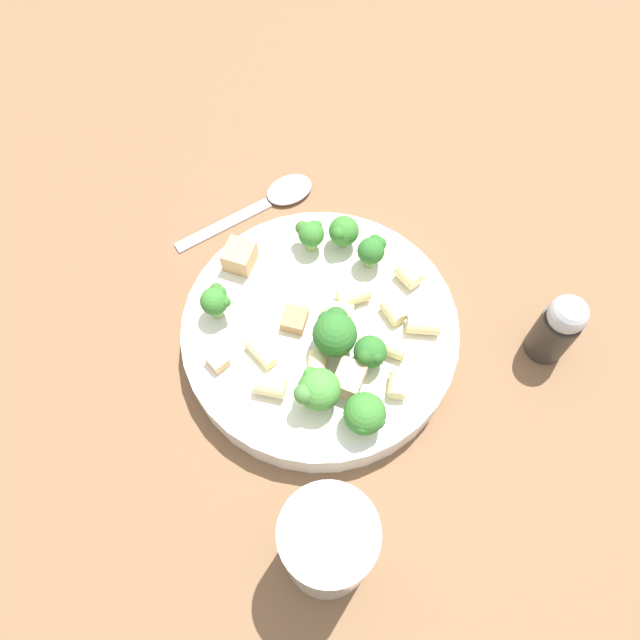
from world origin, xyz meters
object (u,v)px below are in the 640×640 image
at_px(rigatoni_9, 317,365).
at_px(drinking_glass, 328,546).
at_px(broccoli_floret_2, 317,389).
at_px(rigatoni_0, 270,386).
at_px(pasta_bowl, 320,332).
at_px(rigatoni_3, 423,325).
at_px(broccoli_floret_3, 215,300).
at_px(pepper_shaker, 558,327).
at_px(spoon, 272,199).
at_px(chicken_chunk_1, 349,379).
at_px(broccoli_floret_0, 335,331).
at_px(rigatoni_5, 340,315).
at_px(broccoli_floret_5, 365,415).
at_px(broccoli_floret_4, 310,234).
at_px(rigatoni_1, 393,312).
at_px(chicken_chunk_3, 218,361).
at_px(rigatoni_8, 353,295).
at_px(rigatoni_6, 398,385).
at_px(chicken_chunk_0, 239,256).
at_px(broccoli_floret_7, 343,232).
at_px(rigatoni_2, 393,348).
at_px(rigatoni_7, 410,277).
at_px(broccoli_floret_1, 372,249).
at_px(broccoli_floret_6, 370,353).
at_px(rigatoni_4, 261,352).
at_px(chicken_chunk_2, 294,320).

height_order(rigatoni_9, drinking_glass, drinking_glass).
height_order(broccoli_floret_2, rigatoni_0, broccoli_floret_2).
height_order(pasta_bowl, rigatoni_3, rigatoni_3).
xyz_separation_m(broccoli_floret_2, broccoli_floret_3, (-0.04, 0.11, -0.00)).
bearing_deg(pepper_shaker, spoon, 116.85).
bearing_deg(chicken_chunk_1, drinking_glass, -127.91).
relative_size(broccoli_floret_0, rigatoni_5, 1.69).
bearing_deg(rigatoni_0, rigatoni_9, -4.17).
xyz_separation_m(pasta_bowl, broccoli_floret_2, (-0.04, -0.06, 0.04)).
bearing_deg(broccoli_floret_5, broccoli_floret_4, 74.42).
height_order(rigatoni_1, chicken_chunk_3, rigatoni_1).
xyz_separation_m(pasta_bowl, rigatoni_8, (0.04, 0.01, 0.02)).
bearing_deg(rigatoni_6, pepper_shaker, -9.29).
distance_m(broccoli_floret_4, rigatoni_5, 0.08).
relative_size(rigatoni_8, pepper_shaker, 0.34).
bearing_deg(rigatoni_0, broccoli_floret_3, 94.03).
bearing_deg(spoon, chicken_chunk_0, -133.76).
distance_m(pasta_bowl, rigatoni_3, 0.09).
relative_size(rigatoni_5, spoon, 0.17).
height_order(broccoli_floret_2, chicken_chunk_3, broccoli_floret_2).
distance_m(broccoli_floret_7, rigatoni_3, 0.11).
relative_size(broccoli_floret_5, chicken_chunk_1, 1.43).
relative_size(broccoli_floret_3, rigatoni_2, 1.52).
height_order(broccoli_floret_4, chicken_chunk_3, broccoli_floret_4).
distance_m(broccoli_floret_3, broccoli_floret_4, 0.11).
relative_size(broccoli_floret_3, rigatoni_7, 1.67).
bearing_deg(broccoli_floret_1, rigatoni_6, -111.93).
relative_size(rigatoni_0, rigatoni_1, 1.17).
distance_m(rigatoni_0, chicken_chunk_3, 0.05).
relative_size(broccoli_floret_7, drinking_glass, 0.30).
height_order(broccoli_floret_6, rigatoni_1, broccoli_floret_6).
bearing_deg(drinking_glass, broccoli_floret_5, 42.94).
bearing_deg(rigatoni_7, chicken_chunk_3, 175.75).
relative_size(broccoli_floret_1, broccoli_floret_4, 1.04).
xyz_separation_m(broccoli_floret_5, rigatoni_7, (0.11, 0.09, -0.01)).
xyz_separation_m(broccoli_floret_0, broccoli_floret_1, (0.07, 0.06, -0.00)).
distance_m(rigatoni_1, drinking_glass, 0.20).
height_order(rigatoni_5, rigatoni_7, same).
height_order(rigatoni_0, rigatoni_8, rigatoni_0).
xyz_separation_m(broccoli_floret_0, spoon, (0.04, 0.19, -0.06)).
bearing_deg(rigatoni_4, chicken_chunk_2, 18.34).
bearing_deg(chicken_chunk_3, broccoli_floret_3, 63.51).
distance_m(rigatoni_9, spoon, 0.21).
bearing_deg(rigatoni_4, broccoli_floret_1, 14.16).
bearing_deg(rigatoni_3, broccoli_floret_6, -176.54).
bearing_deg(chicken_chunk_3, rigatoni_4, -18.07).
height_order(broccoli_floret_3, rigatoni_4, broccoli_floret_3).
bearing_deg(rigatoni_6, pasta_bowl, 107.37).
bearing_deg(rigatoni_4, rigatoni_8, 4.54).
height_order(broccoli_floret_2, rigatoni_8, broccoli_floret_2).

